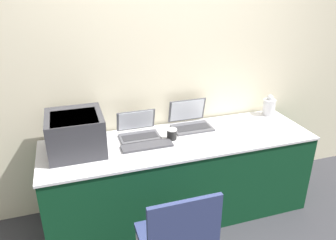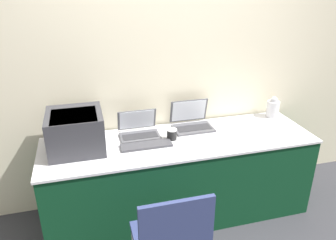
# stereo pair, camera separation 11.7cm
# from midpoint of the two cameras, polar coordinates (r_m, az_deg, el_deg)

# --- Properties ---
(ground_plane) EXTENTS (14.00, 14.00, 0.00)m
(ground_plane) POSITION_cam_midpoint_polar(r_m,az_deg,el_deg) (3.00, 5.07, -19.44)
(ground_plane) COLOR #333338
(wall_back) EXTENTS (8.00, 0.05, 2.60)m
(wall_back) POSITION_cam_midpoint_polar(r_m,az_deg,el_deg) (2.98, 1.09, 9.25)
(wall_back) COLOR beige
(wall_back) RESTS_ON ground_plane
(table) EXTENTS (2.34, 0.70, 0.76)m
(table) POSITION_cam_midpoint_polar(r_m,az_deg,el_deg) (3.01, 3.11, -9.88)
(table) COLOR #0C381E
(table) RESTS_ON ground_plane
(printer) EXTENTS (0.43, 0.43, 0.31)m
(printer) POSITION_cam_midpoint_polar(r_m,az_deg,el_deg) (2.68, -14.60, -1.71)
(printer) COLOR #333338
(printer) RESTS_ON table
(laptop_left) EXTENTS (0.34, 0.27, 0.21)m
(laptop_left) POSITION_cam_midpoint_polar(r_m,az_deg,el_deg) (2.87, -3.94, -1.78)
(laptop_left) COLOR #4C4C51
(laptop_left) RESTS_ON table
(laptop_right) EXTENTS (0.36, 0.29, 0.24)m
(laptop_right) POSITION_cam_midpoint_polar(r_m,az_deg,el_deg) (3.03, 5.25, -0.30)
(laptop_right) COLOR #4C4C51
(laptop_right) RESTS_ON table
(external_keyboard) EXTENTS (0.42, 0.13, 0.02)m
(external_keyboard) POSITION_cam_midpoint_polar(r_m,az_deg,el_deg) (2.70, -2.55, -4.44)
(external_keyboard) COLOR #3D3D42
(external_keyboard) RESTS_ON table
(coffee_cup) EXTENTS (0.09, 0.09, 0.09)m
(coffee_cup) POSITION_cam_midpoint_polar(r_m,az_deg,el_deg) (2.80, 1.87, -2.49)
(coffee_cup) COLOR black
(coffee_cup) RESTS_ON table
(metal_pitcher) EXTENTS (0.12, 0.12, 0.21)m
(metal_pitcher) POSITION_cam_midpoint_polar(r_m,az_deg,el_deg) (3.41, 18.75, 2.00)
(metal_pitcher) COLOR silver
(metal_pitcher) RESTS_ON table
(chair) EXTENTS (0.46, 0.41, 0.89)m
(chair) POSITION_cam_midpoint_polar(r_m,az_deg,el_deg) (2.22, 2.23, -19.75)
(chair) COLOR navy
(chair) RESTS_ON ground_plane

